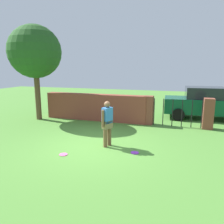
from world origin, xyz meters
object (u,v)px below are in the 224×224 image
object	(u,v)px
person	(107,122)
frisbee_purple	(135,153)
tree	(35,52)
frisbee_pink	(63,154)
car	(204,103)

from	to	relation	value
person	frisbee_purple	distance (m)	1.42
tree	frisbee_pink	bearing A→B (deg)	-46.42
tree	frisbee_purple	distance (m)	7.59
person	frisbee_pink	bearing A→B (deg)	-20.68
frisbee_purple	frisbee_pink	bearing A→B (deg)	-158.24
car	frisbee_purple	size ratio (longest dim) A/B	15.94
frisbee_purple	person	bearing A→B (deg)	162.94
tree	person	world-z (taller)	tree
tree	car	size ratio (longest dim) A/B	1.14
tree	person	distance (m)	6.22
tree	car	xyz separation A→B (m)	(8.49, 2.90, -2.66)
car	frisbee_pink	world-z (taller)	car
person	car	bearing A→B (deg)	169.74
car	frisbee_purple	world-z (taller)	car
car	frisbee_purple	distance (m)	6.60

